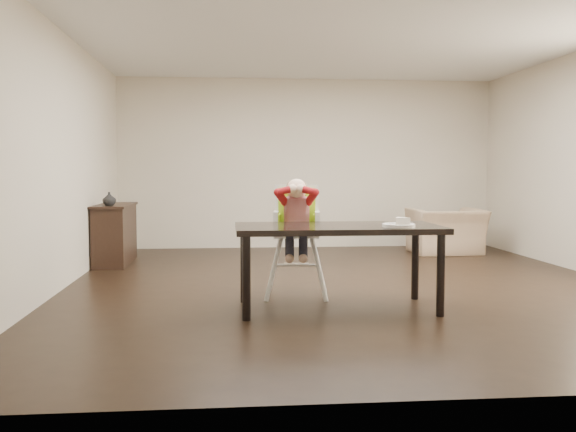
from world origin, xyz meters
The scene contains 8 objects.
ground centered at (0.00, 0.00, 0.00)m, with size 7.00×7.00×0.00m, color black.
room_walls centered at (0.00, 0.00, 1.86)m, with size 6.02×7.02×2.71m.
dining_table centered at (-0.31, -1.19, 0.67)m, with size 1.80×0.90×0.75m.
high_chair centered at (-0.61, -0.51, 0.81)m, with size 0.54×0.54×1.15m.
plate centered at (0.19, -1.40, 0.78)m, with size 0.36×0.36×0.08m.
armchair centered at (1.96, 2.49, 0.45)m, with size 1.02×0.67×0.90m, color tan.
sideboard centered at (-2.78, 1.90, 0.40)m, with size 0.44×1.26×0.79m.
vase centered at (-2.78, 1.53, 0.87)m, with size 0.17×0.18×0.17m, color #99999E.
Camera 1 is at (-1.29, -6.77, 1.23)m, focal length 40.00 mm.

